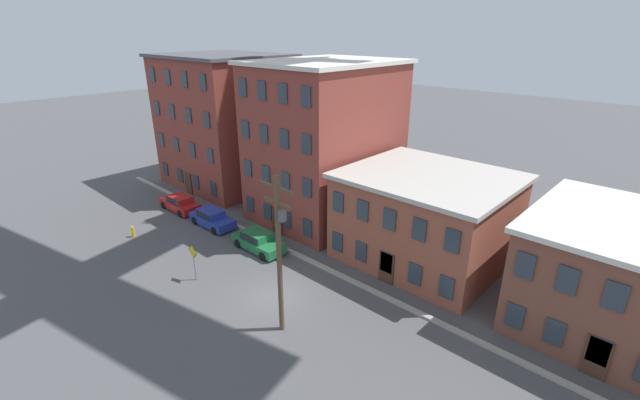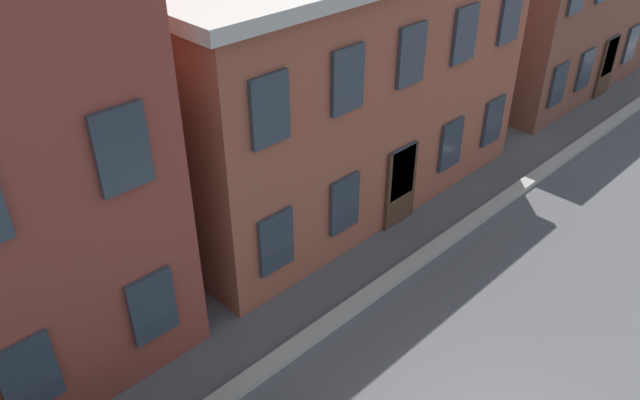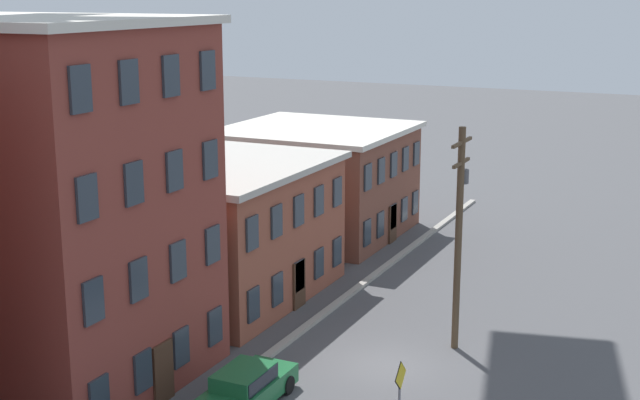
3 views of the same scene
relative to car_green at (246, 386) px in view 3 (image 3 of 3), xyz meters
name	(u,v)px [view 3 (image 3 of 3)]	position (x,y,z in m)	size (l,w,h in m)	color
ground_plane	(387,365)	(5.34, -3.17, -0.75)	(200.00, 200.00, 0.00)	#4C4C4F
kerb_strip	(283,344)	(5.34, 1.33, -0.67)	(56.00, 0.36, 0.16)	#9E998E
apartment_midblock	(26,202)	(-0.92, 8.49, 5.88)	(9.61, 11.85, 13.22)	brown
apartment_far	(210,228)	(9.67, 7.42, 2.45)	(10.98, 9.71, 6.37)	brown
apartment_annex	(316,180)	(21.63, 7.62, 2.44)	(10.12, 10.11, 6.35)	brown
car_green	(246,386)	(0.00, 0.00, 0.00)	(4.40, 1.92, 1.43)	#1E6638
caution_sign	(400,386)	(0.26, -5.55, 1.00)	(1.00, 0.08, 2.62)	slate
utility_pole	(459,226)	(8.19, -5.01, 4.32)	(2.40, 0.44, 9.01)	brown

